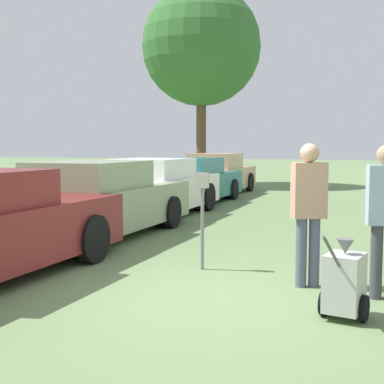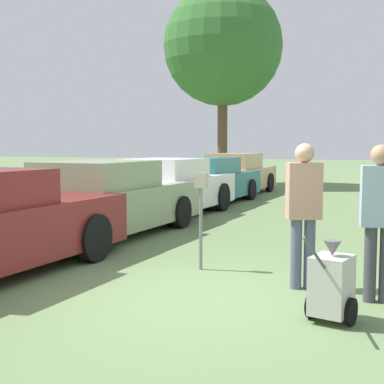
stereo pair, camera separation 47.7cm
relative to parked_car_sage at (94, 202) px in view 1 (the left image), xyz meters
name	(u,v)px [view 1 (the left image)]	position (x,y,z in m)	size (l,w,h in m)	color
ground_plane	(201,296)	(3.11, -3.33, -0.70)	(120.00, 120.00, 0.00)	#607A4C
parked_car_sage	(94,202)	(0.00, 0.00, 0.00)	(2.34, 5.24, 1.49)	gray
parked_car_white	(154,189)	(0.00, 3.27, 0.00)	(2.25, 5.06, 1.46)	silver
parked_car_teal	(190,182)	(0.00, 6.30, -0.04)	(2.27, 5.39, 1.41)	#23666B
parked_car_tan	(217,175)	(0.00, 9.70, -0.01)	(2.16, 4.72, 1.49)	tan
parking_meter	(202,203)	(2.75, -1.98, 0.28)	(0.18, 0.09, 1.41)	slate
person_worker	(309,205)	(4.30, -2.51, 0.35)	(0.47, 0.37, 1.83)	#515670
equipment_cart	(344,282)	(4.77, -3.69, -0.31)	(0.52, 1.00, 1.00)	#B2B2AD
shade_tree	(201,47)	(-1.72, 13.65, 5.40)	(5.23, 5.23, 8.74)	brown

